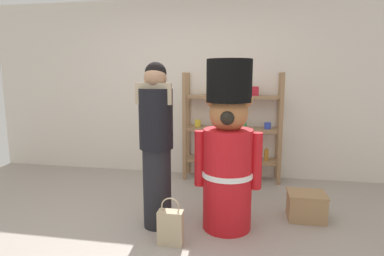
{
  "coord_description": "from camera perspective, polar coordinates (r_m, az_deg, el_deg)",
  "views": [
    {
      "loc": [
        0.83,
        -2.53,
        1.49
      ],
      "look_at": [
        0.31,
        0.4,
        1.0
      ],
      "focal_mm": 29.64,
      "sensor_mm": 36.0,
      "label": 1
    }
  ],
  "objects": [
    {
      "name": "teddy_bear_guard",
      "position": [
        3.06,
        6.47,
        -4.08
      ],
      "size": [
        0.65,
        0.49,
        1.64
      ],
      "color": "red",
      "rests_on": "ground_plane"
    },
    {
      "name": "display_crate",
      "position": [
        3.62,
        19.87,
        -13.04
      ],
      "size": [
        0.39,
        0.31,
        0.29
      ],
      "color": "#9E7A51",
      "rests_on": "ground_plane"
    },
    {
      "name": "person_shopper",
      "position": [
        3.08,
        -6.43,
        -2.7
      ],
      "size": [
        0.34,
        0.33,
        1.62
      ],
      "color": "black",
      "rests_on": "ground_plane"
    },
    {
      "name": "merchandise_shelf",
      "position": [
        4.57,
        7.15,
        -0.02
      ],
      "size": [
        1.38,
        0.35,
        1.54
      ],
      "color": "#93704C",
      "rests_on": "ground_plane"
    },
    {
      "name": "ground_plane",
      "position": [
        3.05,
        -7.51,
        -20.0
      ],
      "size": [
        6.4,
        6.4,
        0.0
      ],
      "primitive_type": "plane",
      "color": "#9E9389"
    },
    {
      "name": "shopping_bag",
      "position": [
        2.95,
        -3.87,
        -17.34
      ],
      "size": [
        0.22,
        0.11,
        0.44
      ],
      "color": "#C1AD89",
      "rests_on": "ground_plane"
    },
    {
      "name": "back_wall",
      "position": [
        4.8,
        0.14,
        7.1
      ],
      "size": [
        6.4,
        0.12,
        2.6
      ],
      "primitive_type": "cube",
      "color": "silver",
      "rests_on": "ground_plane"
    }
  ]
}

